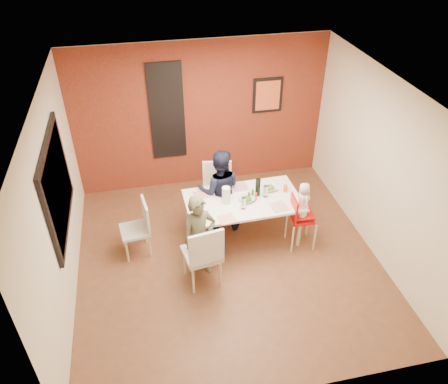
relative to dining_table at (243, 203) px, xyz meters
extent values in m
plane|color=brown|center=(-0.34, -0.47, -0.67)|extent=(4.50, 4.50, 0.00)
cube|color=white|center=(-0.34, -0.47, 2.03)|extent=(4.50, 4.50, 0.02)
cube|color=#EDE3C4|center=(-0.34, 1.78, 0.68)|extent=(4.50, 0.02, 2.70)
cube|color=#EDE3C4|center=(-0.34, -2.72, 0.68)|extent=(4.50, 0.02, 2.70)
cube|color=#EDE3C4|center=(-2.59, -0.47, 0.68)|extent=(0.02, 4.50, 2.70)
cube|color=#EDE3C4|center=(1.91, -0.47, 0.68)|extent=(0.02, 4.50, 2.70)
cube|color=maroon|center=(-0.34, 1.76, 0.68)|extent=(4.50, 0.02, 2.70)
cube|color=black|center=(-2.56, -0.27, 0.88)|extent=(0.05, 1.70, 1.30)
cube|color=black|center=(-2.54, -0.27, 0.88)|extent=(0.02, 1.55, 1.15)
cube|color=white|center=(-0.94, 1.75, 0.83)|extent=(0.55, 0.03, 1.70)
cube|color=black|center=(-0.94, 1.74, 0.83)|extent=(0.60, 0.03, 1.76)
cube|color=black|center=(0.86, 1.74, 0.98)|extent=(0.54, 0.03, 0.64)
cube|color=orange|center=(0.86, 1.73, 0.98)|extent=(0.44, 0.01, 0.54)
cube|color=white|center=(0.00, 0.00, 0.05)|extent=(1.80, 1.03, 0.04)
cylinder|color=beige|center=(-0.80, -0.44, -0.32)|extent=(0.06, 0.06, 0.70)
cylinder|color=beige|center=(-0.82, 0.39, -0.32)|extent=(0.06, 0.06, 0.70)
cylinder|color=beige|center=(0.82, -0.39, -0.32)|extent=(0.06, 0.06, 0.70)
cylinder|color=beige|center=(0.80, 0.44, -0.32)|extent=(0.06, 0.06, 0.70)
cube|color=silver|center=(-0.79, -0.80, -0.17)|extent=(0.56, 0.56, 0.06)
cube|color=silver|center=(-0.76, -1.02, 0.11)|extent=(0.49, 0.12, 0.56)
cylinder|color=#BDA78C|center=(-0.63, -0.57, -0.43)|extent=(0.04, 0.04, 0.48)
cylinder|color=#BDA78C|center=(-0.56, -0.97, -0.43)|extent=(0.04, 0.04, 0.48)
cylinder|color=#BDA78C|center=(-1.02, -0.64, -0.43)|extent=(0.04, 0.04, 0.48)
cylinder|color=#BDA78C|center=(-0.96, -1.03, -0.43)|extent=(0.04, 0.04, 0.48)
cube|color=white|center=(-0.30, 0.51, -0.19)|extent=(0.55, 0.55, 0.05)
cube|color=white|center=(-0.26, 0.73, 0.08)|extent=(0.48, 0.12, 0.54)
cylinder|color=tan|center=(-0.52, 0.35, -0.44)|extent=(0.04, 0.04, 0.47)
cylinder|color=tan|center=(-0.46, 0.74, -0.44)|extent=(0.04, 0.04, 0.47)
cylinder|color=tan|center=(-0.14, 0.29, -0.44)|extent=(0.04, 0.04, 0.47)
cylinder|color=tan|center=(-0.08, 0.67, -0.44)|extent=(0.04, 0.04, 0.47)
cube|color=silver|center=(-1.69, -0.02, -0.24)|extent=(0.48, 0.48, 0.05)
cube|color=silver|center=(-1.50, 0.01, 0.00)|extent=(0.09, 0.43, 0.48)
cylinder|color=#C8B895|center=(-1.88, 0.13, -0.46)|extent=(0.03, 0.03, 0.42)
cylinder|color=#C8B895|center=(-1.54, 0.18, -0.46)|extent=(0.03, 0.03, 0.42)
cylinder|color=#C8B895|center=(-1.84, -0.21, -0.46)|extent=(0.03, 0.03, 0.42)
cylinder|color=#C8B895|center=(-1.49, -0.17, -0.46)|extent=(0.03, 0.03, 0.42)
cube|color=red|center=(0.85, -0.36, -0.16)|extent=(0.33, 0.33, 0.05)
cube|color=red|center=(0.70, -0.36, 0.05)|extent=(0.04, 0.32, 0.38)
cube|color=red|center=(0.85, -0.36, -0.07)|extent=(0.33, 0.33, 0.02)
cylinder|color=beige|center=(1.02, -0.55, -0.43)|extent=(0.03, 0.03, 0.49)
cylinder|color=beige|center=(0.66, -0.53, -0.43)|extent=(0.03, 0.03, 0.49)
cylinder|color=beige|center=(1.03, -0.19, -0.43)|extent=(0.03, 0.03, 0.49)
cylinder|color=beige|center=(0.68, -0.18, -0.43)|extent=(0.03, 0.03, 0.49)
imported|color=brown|center=(-0.79, -0.64, 0.00)|extent=(0.55, 0.42, 1.34)
imported|color=black|center=(-0.30, 0.35, 0.04)|extent=(0.78, 0.65, 1.43)
imported|color=silver|center=(0.83, -0.36, 0.17)|extent=(0.23, 0.32, 0.62)
cube|color=white|center=(-0.35, -0.42, 0.07)|extent=(0.26, 0.26, 0.01)
cube|color=silver|center=(0.04, 0.34, 0.07)|extent=(0.24, 0.24, 0.01)
cube|color=white|center=(0.48, -0.30, 0.07)|extent=(0.26, 0.26, 0.01)
cube|color=white|center=(-0.61, 0.26, 0.07)|extent=(0.26, 0.26, 0.01)
imported|color=silver|center=(0.05, -0.04, 0.09)|extent=(0.30, 0.30, 0.06)
imported|color=white|center=(0.48, 0.18, 0.09)|extent=(0.25, 0.25, 0.06)
cylinder|color=black|center=(0.25, 0.07, 0.22)|extent=(0.08, 0.08, 0.30)
cylinder|color=white|center=(-0.05, -0.21, 0.16)|extent=(0.07, 0.07, 0.20)
cylinder|color=white|center=(0.35, 0.01, 0.17)|extent=(0.07, 0.07, 0.20)
cylinder|color=white|center=(-0.27, -0.02, 0.20)|extent=(0.12, 0.12, 0.28)
cylinder|color=red|center=(0.19, -0.05, 0.13)|extent=(0.03, 0.03, 0.13)
cylinder|color=#2A6923|center=(0.15, 0.02, 0.14)|extent=(0.04, 0.04, 0.15)
cylinder|color=brown|center=(0.09, 0.00, 0.13)|extent=(0.03, 0.03, 0.13)
cylinder|color=orange|center=(0.70, 0.07, 0.12)|extent=(0.07, 0.07, 0.11)
camera|label=1|loc=(-1.42, -5.23, 4.07)|focal=35.00mm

